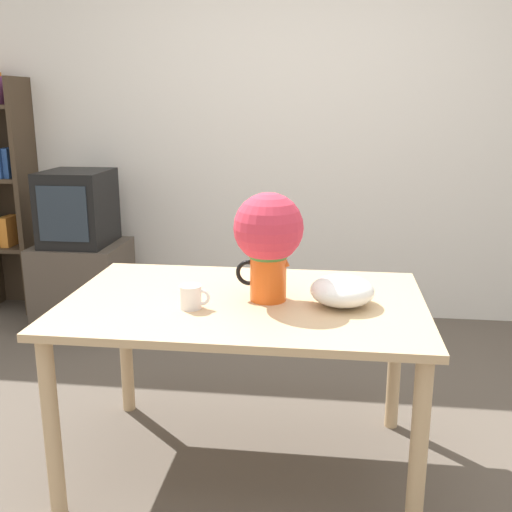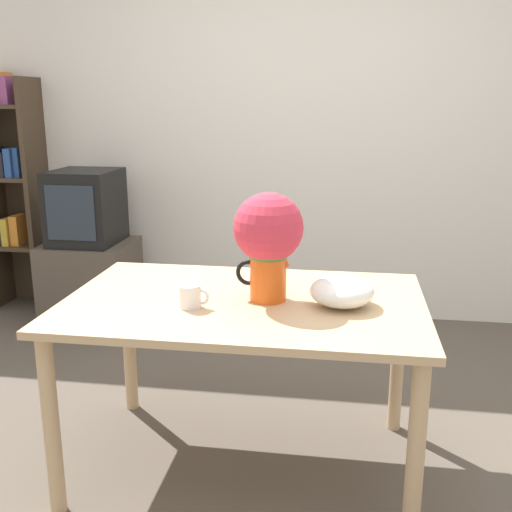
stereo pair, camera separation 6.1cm
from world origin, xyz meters
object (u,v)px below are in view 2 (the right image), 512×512
Objects in this scene: flower_vase at (268,237)px; coffee_mug at (191,296)px; tv_set at (86,207)px; white_bowl at (342,291)px.

flower_vase reaches higher than coffee_mug.
flower_vase is at bearing 26.48° from coffee_mug.
coffee_mug is 0.24× the size of tv_set.
coffee_mug is at bearing -54.74° from tv_set.
coffee_mug is 1.95m from tv_set.
white_bowl is (0.29, -0.03, -0.19)m from flower_vase.
white_bowl is at bearing 11.02° from coffee_mug.
white_bowl is at bearing -5.34° from flower_vase.
flower_vase is 2.03m from tv_set.
tv_set is at bearing 138.59° from white_bowl.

